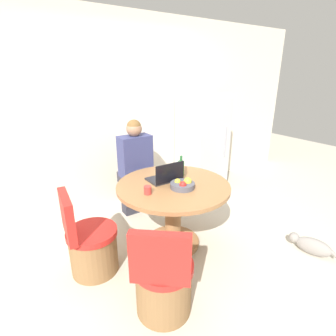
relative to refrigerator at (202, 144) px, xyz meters
name	(u,v)px	position (x,y,z in m)	size (l,w,h in m)	color
ground_plane	(183,256)	(-1.27, -1.22, -0.78)	(12.00, 12.00, 0.00)	beige
wall_back	(116,115)	(-1.27, 0.36, 0.52)	(7.00, 0.06, 2.60)	beige
refrigerator	(202,144)	(0.00, 0.00, 0.00)	(0.62, 0.63, 1.55)	silver
dining_table	(173,203)	(-1.23, -0.98, -0.26)	(1.19, 1.19, 0.74)	olive
chair_left_side	(91,246)	(-2.13, -0.90, -0.50)	(0.48, 0.47, 0.85)	brown
chair_near_left_corner	(163,283)	(-1.80, -1.67, -0.50)	(0.55, 0.55, 0.85)	brown
person_seated	(134,166)	(-1.27, -0.16, -0.07)	(0.40, 0.37, 1.31)	#2D2D38
laptop	(166,177)	(-1.24, -0.85, 0.01)	(0.34, 0.25, 0.22)	#232328
fruit_bowl	(183,185)	(-1.20, -1.11, 0.00)	(0.25, 0.25, 0.10)	#4C4C56
coffee_cup	(148,190)	(-1.57, -1.03, 0.00)	(0.07, 0.07, 0.08)	#B2332D
bottle	(181,168)	(-1.01, -0.81, 0.05)	(0.07, 0.07, 0.23)	#23602D
cat	(311,245)	(-0.09, -1.94, -0.68)	(0.24, 0.47, 0.19)	gray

